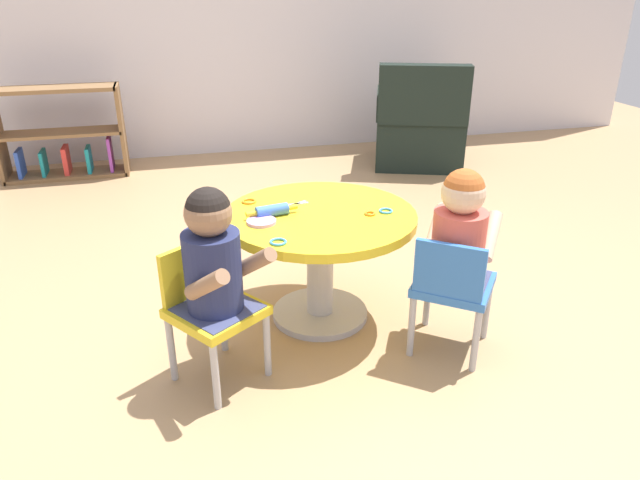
{
  "coord_description": "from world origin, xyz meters",
  "views": [
    {
      "loc": [
        -0.6,
        -2.26,
        1.44
      ],
      "look_at": [
        0.0,
        0.0,
        0.39
      ],
      "focal_mm": 32.59,
      "sensor_mm": 36.0,
      "label": 1
    }
  ],
  "objects_px": {
    "child_chair_left": "(210,307)",
    "seated_child_right": "(459,232)",
    "craft_table": "(320,241)",
    "bookshelf_low": "(63,137)",
    "armchair_dark": "(419,128)",
    "rolling_pin": "(272,211)",
    "craft_scissors": "(290,206)",
    "seated_child_left": "(213,256)",
    "child_chair_right": "(452,287)"
  },
  "relations": [
    {
      "from": "craft_table",
      "to": "craft_scissors",
      "type": "relative_size",
      "value": 5.92
    },
    {
      "from": "child_chair_right",
      "to": "seated_child_left",
      "type": "bearing_deg",
      "value": 176.52
    },
    {
      "from": "seated_child_left",
      "to": "rolling_pin",
      "type": "distance_m",
      "value": 0.46
    },
    {
      "from": "seated_child_right",
      "to": "craft_scissors",
      "type": "xyz_separation_m",
      "value": [
        -0.58,
        0.48,
        -0.01
      ]
    },
    {
      "from": "seated_child_right",
      "to": "child_chair_left",
      "type": "bearing_deg",
      "value": 176.59
    },
    {
      "from": "craft_table",
      "to": "seated_child_left",
      "type": "distance_m",
      "value": 0.62
    },
    {
      "from": "child_chair_left",
      "to": "seated_child_right",
      "type": "relative_size",
      "value": 1.05
    },
    {
      "from": "child_chair_right",
      "to": "rolling_pin",
      "type": "distance_m",
      "value": 0.81
    },
    {
      "from": "rolling_pin",
      "to": "child_chair_left",
      "type": "bearing_deg",
      "value": -132.97
    },
    {
      "from": "armchair_dark",
      "to": "bookshelf_low",
      "type": "bearing_deg",
      "value": 171.93
    },
    {
      "from": "child_chair_left",
      "to": "seated_child_right",
      "type": "xyz_separation_m",
      "value": [
        0.98,
        -0.06,
        0.23
      ]
    },
    {
      "from": "rolling_pin",
      "to": "craft_scissors",
      "type": "relative_size",
      "value": 1.63
    },
    {
      "from": "craft_table",
      "to": "seated_child_left",
      "type": "height_order",
      "value": "seated_child_left"
    },
    {
      "from": "seated_child_left",
      "to": "bookshelf_low",
      "type": "height_order",
      "value": "seated_child_left"
    },
    {
      "from": "seated_child_left",
      "to": "armchair_dark",
      "type": "distance_m",
      "value": 3.15
    },
    {
      "from": "armchair_dark",
      "to": "seated_child_right",
      "type": "bearing_deg",
      "value": -110.66
    },
    {
      "from": "craft_table",
      "to": "bookshelf_low",
      "type": "height_order",
      "value": "bookshelf_low"
    },
    {
      "from": "craft_table",
      "to": "bookshelf_low",
      "type": "bearing_deg",
      "value": 118.76
    },
    {
      "from": "child_chair_left",
      "to": "child_chair_right",
      "type": "relative_size",
      "value": 1.0
    },
    {
      "from": "seated_child_left",
      "to": "craft_scissors",
      "type": "bearing_deg",
      "value": 50.17
    },
    {
      "from": "craft_table",
      "to": "rolling_pin",
      "type": "xyz_separation_m",
      "value": [
        -0.21,
        0.02,
        0.16
      ]
    },
    {
      "from": "seated_child_right",
      "to": "craft_scissors",
      "type": "bearing_deg",
      "value": 140.26
    },
    {
      "from": "craft_table",
      "to": "seated_child_left",
      "type": "xyz_separation_m",
      "value": [
        -0.49,
        -0.35,
        0.15
      ]
    },
    {
      "from": "bookshelf_low",
      "to": "armchair_dark",
      "type": "distance_m",
      "value": 2.85
    },
    {
      "from": "seated_child_right",
      "to": "armchair_dark",
      "type": "bearing_deg",
      "value": 69.34
    },
    {
      "from": "craft_table",
      "to": "child_chair_right",
      "type": "bearing_deg",
      "value": -42.08
    },
    {
      "from": "bookshelf_low",
      "to": "seated_child_left",
      "type": "bearing_deg",
      "value": -72.55
    },
    {
      "from": "child_chair_left",
      "to": "armchair_dark",
      "type": "relative_size",
      "value": 0.58
    },
    {
      "from": "craft_table",
      "to": "rolling_pin",
      "type": "bearing_deg",
      "value": 175.79
    },
    {
      "from": "seated_child_right",
      "to": "craft_table",
      "type": "bearing_deg",
      "value": 141.73
    },
    {
      "from": "seated_child_left",
      "to": "craft_scissors",
      "type": "height_order",
      "value": "seated_child_left"
    },
    {
      "from": "craft_table",
      "to": "armchair_dark",
      "type": "relative_size",
      "value": 0.91
    },
    {
      "from": "craft_table",
      "to": "child_chair_left",
      "type": "bearing_deg",
      "value": -148.61
    },
    {
      "from": "seated_child_left",
      "to": "seated_child_right",
      "type": "distance_m",
      "value": 0.96
    },
    {
      "from": "bookshelf_low",
      "to": "craft_scissors",
      "type": "bearing_deg",
      "value": -62.12
    },
    {
      "from": "child_chair_left",
      "to": "rolling_pin",
      "type": "bearing_deg",
      "value": 47.03
    },
    {
      "from": "child_chair_right",
      "to": "rolling_pin",
      "type": "height_order",
      "value": "rolling_pin"
    },
    {
      "from": "child_chair_right",
      "to": "craft_table",
      "type": "bearing_deg",
      "value": 137.92
    },
    {
      "from": "seated_child_left",
      "to": "craft_table",
      "type": "bearing_deg",
      "value": 35.2
    },
    {
      "from": "child_chair_left",
      "to": "child_chair_right",
      "type": "bearing_deg",
      "value": -5.34
    },
    {
      "from": "craft_table",
      "to": "child_chair_right",
      "type": "relative_size",
      "value": 1.56
    },
    {
      "from": "seated_child_right",
      "to": "bookshelf_low",
      "type": "distance_m",
      "value": 3.47
    },
    {
      "from": "armchair_dark",
      "to": "craft_scissors",
      "type": "bearing_deg",
      "value": -126.88
    },
    {
      "from": "bookshelf_low",
      "to": "seated_child_right",
      "type": "bearing_deg",
      "value": -57.37
    },
    {
      "from": "bookshelf_low",
      "to": "armchair_dark",
      "type": "bearing_deg",
      "value": -8.07
    },
    {
      "from": "craft_table",
      "to": "craft_scissors",
      "type": "bearing_deg",
      "value": 134.57
    },
    {
      "from": "child_chair_left",
      "to": "seated_child_left",
      "type": "bearing_deg",
      "value": -55.29
    },
    {
      "from": "craft_table",
      "to": "child_chair_right",
      "type": "height_order",
      "value": "child_chair_right"
    },
    {
      "from": "child_chair_right",
      "to": "seated_child_right",
      "type": "relative_size",
      "value": 1.05
    },
    {
      "from": "child_chair_right",
      "to": "armchair_dark",
      "type": "distance_m",
      "value": 2.73
    }
  ]
}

